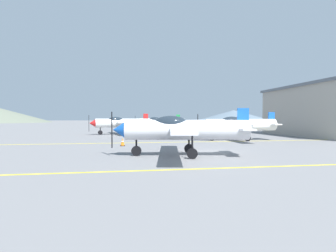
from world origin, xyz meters
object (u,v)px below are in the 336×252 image
(traffic_cone_front, at_px, (123,142))
(hangar_building, at_px, (334,111))
(airplane_near, at_px, (182,129))
(airplane_mid, at_px, (238,124))
(airplane_back, at_px, (158,121))
(car_sedan, at_px, (190,127))
(airplane_far, at_px, (120,123))

(traffic_cone_front, distance_m, hangar_building, 25.21)
(airplane_near, distance_m, airplane_mid, 11.76)
(airplane_near, bearing_deg, hangar_building, 32.48)
(hangar_building, bearing_deg, airplane_back, 136.75)
(airplane_back, distance_m, car_sedan, 9.13)
(airplane_mid, height_order, airplane_far, same)
(airplane_mid, bearing_deg, car_sedan, 95.97)
(airplane_near, relative_size, car_sedan, 1.90)
(airplane_back, bearing_deg, car_sedan, -67.83)
(airplane_back, bearing_deg, hangar_building, -43.25)
(airplane_mid, height_order, hangar_building, hangar_building)
(airplane_mid, relative_size, airplane_far, 1.00)
(airplane_far, height_order, car_sedan, airplane_far)
(traffic_cone_front, relative_size, hangar_building, 0.04)
(airplane_near, xyz_separation_m, airplane_mid, (7.31, 9.22, 0.00))
(airplane_near, distance_m, hangar_building, 24.65)
(airplane_mid, distance_m, airplane_back, 21.66)
(airplane_far, height_order, hangar_building, hangar_building)
(airplane_near, height_order, car_sedan, airplane_near)
(traffic_cone_front, xyz_separation_m, hangar_building, (23.97, 7.36, 2.62))
(airplane_mid, distance_m, airplane_far, 15.35)
(airplane_near, relative_size, airplane_far, 1.00)
(car_sedan, relative_size, traffic_cone_front, 7.82)
(traffic_cone_front, bearing_deg, car_sedan, 60.23)
(airplane_far, distance_m, car_sedan, 9.73)
(airplane_mid, xyz_separation_m, airplane_far, (-10.86, 10.85, 0.00))
(airplane_near, height_order, airplane_back, same)
(airplane_mid, bearing_deg, hangar_building, 16.53)
(airplane_mid, distance_m, traffic_cone_front, 11.10)
(airplane_mid, bearing_deg, airplane_back, 102.71)
(traffic_cone_front, bearing_deg, airplane_far, 91.39)
(airplane_far, bearing_deg, traffic_cone_front, -88.61)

